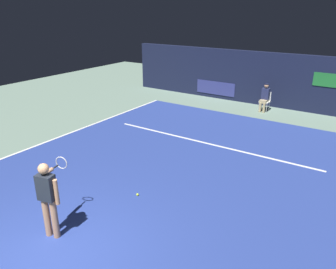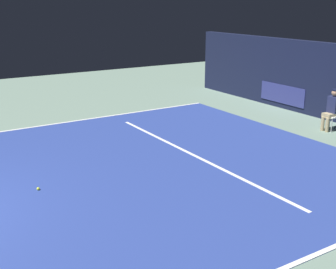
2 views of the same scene
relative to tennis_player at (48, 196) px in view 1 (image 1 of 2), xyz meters
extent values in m
plane|color=slate|center=(0.44, 4.37, -0.99)|extent=(30.37, 30.37, 0.00)
cube|color=navy|center=(0.44, 4.37, -0.98)|extent=(10.11, 11.69, 0.01)
cube|color=white|center=(-4.56, 4.37, -0.97)|extent=(0.10, 11.69, 0.01)
cube|color=white|center=(0.44, 6.41, -0.97)|extent=(7.88, 0.10, 0.01)
cube|color=#141933|center=(0.44, 12.57, 0.31)|extent=(15.20, 0.30, 2.60)
cube|color=navy|center=(-2.22, 12.41, -0.44)|extent=(2.20, 0.04, 0.70)
cube|color=#1E6B2D|center=(3.48, 12.41, 0.61)|extent=(1.80, 0.04, 0.60)
cylinder|color=tan|center=(0.11, 0.00, -0.53)|extent=(0.14, 0.14, 0.92)
cylinder|color=tan|center=(-0.09, -0.05, -0.53)|extent=(0.14, 0.14, 0.92)
cube|color=#1E232D|center=(0.01, -0.03, 0.21)|extent=(0.40, 0.30, 0.56)
sphere|color=tan|center=(0.01, -0.03, 0.63)|extent=(0.22, 0.22, 0.22)
cylinder|color=tan|center=(-0.24, 0.14, 0.36)|extent=(0.21, 0.51, 0.09)
cylinder|color=tan|center=(0.22, 0.05, 0.13)|extent=(0.09, 0.09, 0.56)
cylinder|color=black|center=(-0.31, 0.43, 0.36)|extent=(0.10, 0.30, 0.03)
torus|color=#B2B2B7|center=(-0.38, 0.70, 0.36)|extent=(0.30, 0.10, 0.30)
cube|color=white|center=(0.77, 11.50, -0.53)|extent=(0.46, 0.42, 0.04)
cube|color=white|center=(0.78, 11.70, -0.30)|extent=(0.42, 0.05, 0.42)
cylinder|color=#B2B2B7|center=(0.58, 11.34, -0.76)|extent=(0.03, 0.03, 0.46)
cylinder|color=#B2B2B7|center=(0.95, 11.32, -0.76)|extent=(0.03, 0.03, 0.46)
cylinder|color=#B2B2B7|center=(0.59, 11.68, -0.76)|extent=(0.03, 0.03, 0.46)
cylinder|color=#B2B2B7|center=(0.97, 11.66, -0.76)|extent=(0.03, 0.03, 0.46)
cube|color=tan|center=(0.77, 11.42, -0.49)|extent=(0.34, 0.41, 0.14)
cylinder|color=tan|center=(0.67, 11.25, -0.76)|extent=(0.11, 0.11, 0.46)
cylinder|color=tan|center=(0.85, 11.24, -0.76)|extent=(0.11, 0.11, 0.46)
cube|color=#23284C|center=(0.77, 11.54, -0.16)|extent=(0.35, 0.23, 0.52)
sphere|color=tan|center=(0.77, 11.54, 0.22)|extent=(0.20, 0.20, 0.20)
cylinder|color=#141933|center=(0.77, 11.54, 0.31)|extent=(0.19, 0.19, 0.04)
sphere|color=#CCE033|center=(0.51, 2.24, -0.94)|extent=(0.07, 0.07, 0.07)
camera|label=1|loc=(5.31, -3.54, 3.62)|focal=35.34mm
camera|label=2|loc=(9.51, -0.06, 2.97)|focal=47.34mm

